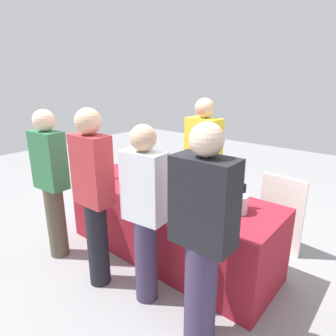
% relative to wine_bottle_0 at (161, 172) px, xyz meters
% --- Properties ---
extents(ground_plane, '(12.00, 12.00, 0.00)m').
position_rel_wine_bottle_0_xyz_m(ground_plane, '(0.22, -0.15, -0.88)').
color(ground_plane, gray).
extents(tasting_table, '(2.37, 0.81, 0.76)m').
position_rel_wine_bottle_0_xyz_m(tasting_table, '(0.22, -0.15, -0.50)').
color(tasting_table, maroon).
rests_on(tasting_table, ground_plane).
extents(wine_bottle_0, '(0.07, 0.07, 0.32)m').
position_rel_wine_bottle_0_xyz_m(wine_bottle_0, '(0.00, 0.00, 0.00)').
color(wine_bottle_0, black).
rests_on(wine_bottle_0, tasting_table).
extents(wine_bottle_1, '(0.07, 0.07, 0.29)m').
position_rel_wine_bottle_0_xyz_m(wine_bottle_1, '(0.23, -0.06, -0.01)').
color(wine_bottle_1, black).
rests_on(wine_bottle_1, tasting_table).
extents(wine_bottle_2, '(0.08, 0.08, 0.33)m').
position_rel_wine_bottle_0_xyz_m(wine_bottle_2, '(0.50, -0.02, -0.00)').
color(wine_bottle_2, black).
rests_on(wine_bottle_2, tasting_table).
extents(wine_bottle_3, '(0.07, 0.07, 0.34)m').
position_rel_wine_bottle_0_xyz_m(wine_bottle_3, '(0.61, 0.06, 0.00)').
color(wine_bottle_3, black).
rests_on(wine_bottle_3, tasting_table).
extents(wine_bottle_4, '(0.08, 0.08, 0.33)m').
position_rel_wine_bottle_0_xyz_m(wine_bottle_4, '(0.81, -0.04, 0.00)').
color(wine_bottle_4, black).
rests_on(wine_bottle_4, tasting_table).
extents(wine_bottle_5, '(0.08, 0.08, 0.32)m').
position_rel_wine_bottle_0_xyz_m(wine_bottle_5, '(1.01, -0.05, -0.00)').
color(wine_bottle_5, black).
rests_on(wine_bottle_5, tasting_table).
extents(wine_glass_0, '(0.07, 0.07, 0.14)m').
position_rel_wine_bottle_0_xyz_m(wine_glass_0, '(-0.53, -0.28, -0.02)').
color(wine_glass_0, silver).
rests_on(wine_glass_0, tasting_table).
extents(wine_glass_1, '(0.06, 0.06, 0.14)m').
position_rel_wine_bottle_0_xyz_m(wine_glass_1, '(-0.09, -0.35, -0.02)').
color(wine_glass_1, silver).
rests_on(wine_glass_1, tasting_table).
extents(wine_glass_2, '(0.07, 0.07, 0.14)m').
position_rel_wine_bottle_0_xyz_m(wine_glass_2, '(0.68, -0.34, -0.02)').
color(wine_glass_2, silver).
rests_on(wine_glass_2, tasting_table).
extents(wine_glass_3, '(0.07, 0.07, 0.14)m').
position_rel_wine_bottle_0_xyz_m(wine_glass_3, '(0.84, -0.25, -0.02)').
color(wine_glass_3, silver).
rests_on(wine_glass_3, tasting_table).
extents(wine_glass_4, '(0.06, 0.06, 0.13)m').
position_rel_wine_bottle_0_xyz_m(wine_glass_4, '(0.96, -0.31, -0.02)').
color(wine_glass_4, silver).
rests_on(wine_glass_4, tasting_table).
extents(ice_bucket, '(0.21, 0.21, 0.16)m').
position_rel_wine_bottle_0_xyz_m(ice_bucket, '(1.01, -0.16, -0.04)').
color(ice_bucket, silver).
rests_on(ice_bucket, tasting_table).
extents(server_pouring, '(0.41, 0.24, 1.69)m').
position_rel_wine_bottle_0_xyz_m(server_pouring, '(0.23, 0.49, 0.03)').
color(server_pouring, '#3F3351').
rests_on(server_pouring, ground_plane).
extents(guest_0, '(0.38, 0.23, 1.61)m').
position_rel_wine_bottle_0_xyz_m(guest_0, '(-0.71, -0.93, 0.00)').
color(guest_0, brown).
rests_on(guest_0, ground_plane).
extents(guest_1, '(0.36, 0.22, 1.67)m').
position_rel_wine_bottle_0_xyz_m(guest_1, '(0.02, -0.93, 0.04)').
color(guest_1, black).
rests_on(guest_1, ground_plane).
extents(guest_2, '(0.38, 0.23, 1.57)m').
position_rel_wine_bottle_0_xyz_m(guest_2, '(0.52, -0.80, -0.02)').
color(guest_2, '#3F3351').
rests_on(guest_2, ground_plane).
extents(guest_3, '(0.43, 0.24, 1.66)m').
position_rel_wine_bottle_0_xyz_m(guest_3, '(1.12, -0.85, 0.01)').
color(guest_3, '#3F3351').
rests_on(guest_3, ground_plane).
extents(menu_board, '(0.50, 0.09, 0.88)m').
position_rel_wine_bottle_0_xyz_m(menu_board, '(1.13, 0.73, -0.44)').
color(menu_board, white).
rests_on(menu_board, ground_plane).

